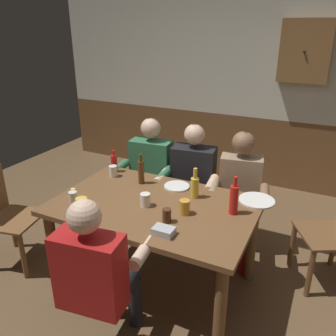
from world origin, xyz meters
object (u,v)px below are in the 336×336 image
(person_0, at_px, (149,173))
(condiment_caddy, at_px, (164,231))
(bottle_1, at_px, (234,199))
(pint_glass_5, at_px, (185,207))
(person_3, at_px, (98,272))
(chair_empty_near_left, at_px, (5,215))
(pint_glass_0, at_px, (113,171))
(plate_1, at_px, (257,200))
(pint_glass_4, at_px, (82,207))
(plate_0, at_px, (177,186))
(pint_glass_2, at_px, (73,200))
(person_2, at_px, (239,192))
(table_candle, at_px, (73,193))
(pint_glass_3, at_px, (167,215))
(bottle_3, at_px, (114,163))
(bottle_0, at_px, (195,186))
(wall_dart_cabinet, at_px, (305,51))
(pint_glass_1, at_px, (145,200))
(bottle_2, at_px, (141,172))
(dining_table, at_px, (155,216))
(person_1, at_px, (191,181))

(person_0, distance_m, condiment_caddy, 1.29)
(bottle_1, xyz_separation_m, pint_glass_5, (-0.31, -0.16, -0.06))
(person_3, xyz_separation_m, chair_empty_near_left, (-1.34, 0.42, -0.17))
(person_0, height_order, pint_glass_0, person_0)
(plate_1, xyz_separation_m, pint_glass_4, (-1.08, -0.76, 0.06))
(plate_0, distance_m, pint_glass_2, 0.86)
(person_2, height_order, pint_glass_0, person_2)
(table_candle, xyz_separation_m, pint_glass_2, (0.12, -0.14, 0.03))
(person_0, height_order, pint_glass_3, person_0)
(bottle_1, xyz_separation_m, pint_glass_2, (-1.09, -0.45, -0.05))
(pint_glass_0, relative_size, pint_glass_2, 0.73)
(person_3, xyz_separation_m, pint_glass_5, (0.28, 0.68, 0.18))
(bottle_3, relative_size, pint_glass_4, 1.57)
(bottle_0, distance_m, pint_glass_3, 0.44)
(wall_dart_cabinet, bearing_deg, bottle_3, -124.53)
(table_candle, xyz_separation_m, pint_glass_1, (0.58, 0.13, 0.01))
(pint_glass_4, bearing_deg, pint_glass_5, 27.30)
(plate_1, bearing_deg, plate_0, -176.48)
(person_2, bearing_deg, table_candle, 28.61)
(person_2, height_order, bottle_2, person_2)
(bottle_3, xyz_separation_m, pint_glass_5, (0.90, -0.43, -0.03))
(person_0, xyz_separation_m, bottle_1, (1.04, -0.60, 0.22))
(dining_table, relative_size, pint_glass_5, 14.05)
(plate_1, bearing_deg, table_candle, -156.31)
(plate_1, xyz_separation_m, pint_glass_3, (-0.49, -0.58, 0.04))
(table_candle, xyz_separation_m, pint_glass_0, (0.04, 0.49, 0.01))
(plate_0, relative_size, pint_glass_1, 2.11)
(dining_table, distance_m, wall_dart_cabinet, 2.69)
(condiment_caddy, distance_m, pint_glass_0, 1.05)
(pint_glass_2, distance_m, pint_glass_4, 0.13)
(bottle_3, relative_size, pint_glass_5, 1.93)
(person_2, height_order, pint_glass_2, person_2)
(dining_table, distance_m, plate_0, 0.36)
(bottle_0, bearing_deg, plate_1, 17.73)
(pint_glass_2, xyz_separation_m, pint_glass_4, (0.12, -0.05, -0.00))
(wall_dart_cabinet, bearing_deg, person_3, -103.24)
(bottle_3, bearing_deg, wall_dart_cabinet, 55.47)
(bottle_3, distance_m, pint_glass_1, 0.74)
(person_1, bearing_deg, pint_glass_3, 94.91)
(table_candle, relative_size, bottle_1, 0.27)
(person_2, distance_m, pint_glass_3, 0.97)
(pint_glass_0, relative_size, pint_glass_5, 0.93)
(bottle_0, bearing_deg, wall_dart_cabinet, 77.35)
(plate_1, height_order, pint_glass_0, pint_glass_0)
(bottle_2, xyz_separation_m, wall_dart_cabinet, (0.99, 2.07, 0.88))
(plate_1, height_order, bottle_2, bottle_2)
(dining_table, xyz_separation_m, pint_glass_2, (-0.50, -0.33, 0.18))
(dining_table, relative_size, wall_dart_cabinet, 2.19)
(chair_empty_near_left, relative_size, plate_0, 4.07)
(person_3, bearing_deg, chair_empty_near_left, 154.95)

